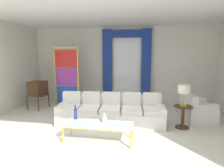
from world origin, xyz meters
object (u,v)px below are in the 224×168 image
couch_white_long (111,112)px  bottle_crystal_tall (76,113)px  coffee_table (98,125)px  bottle_blue_decanter (104,119)px  round_side_table (183,115)px  table_lamp_brass (184,90)px  stained_glass_divider (67,78)px  vintage_tv (38,89)px  peacock_figurine (73,103)px  armchair_white (196,111)px

couch_white_long → bottle_crystal_tall: size_ratio=8.65×
couch_white_long → coffee_table: (-0.06, -1.22, 0.07)m
bottle_blue_decanter → round_side_table: bearing=29.5°
table_lamp_brass → bottle_crystal_tall: bearing=-159.8°
stained_glass_divider → bottle_crystal_tall: bearing=-63.2°
round_side_table → vintage_tv: bearing=167.5°
bottle_crystal_tall → table_lamp_brass: 2.82m
bottle_blue_decanter → round_side_table: bottle_blue_decanter is taller
bottle_crystal_tall → round_side_table: 2.79m
bottle_blue_decanter → bottle_crystal_tall: size_ratio=0.64×
couch_white_long → table_lamp_brass: (1.94, -0.05, 0.72)m
stained_glass_divider → peacock_figurine: stained_glass_divider is taller
coffee_table → armchair_white: bearing=35.9°
vintage_tv → armchair_white: 5.31m
vintage_tv → table_lamp_brass: size_ratio=2.36×
couch_white_long → coffee_table: 1.22m
round_side_table → bottle_crystal_tall: bearing=-159.8°
couch_white_long → bottle_crystal_tall: 1.24m
table_lamp_brass → bottle_blue_decanter: bearing=-150.5°
coffee_table → table_lamp_brass: size_ratio=2.76×
stained_glass_divider → table_lamp_brass: (3.90, -1.58, -0.03)m
vintage_tv → bottle_blue_decanter: bearing=-36.3°
bottle_blue_decanter → peacock_figurine: size_ratio=0.37×
round_side_table → bottle_blue_decanter: bearing=-150.5°
bottle_crystal_tall → armchair_white: 3.50m
couch_white_long → bottle_blue_decanter: bearing=-87.1°
peacock_figurine → table_lamp_brass: size_ratio=1.05×
coffee_table → bottle_crystal_tall: (-0.61, 0.20, 0.17)m
couch_white_long → table_lamp_brass: bearing=-1.5°
coffee_table → round_side_table: bearing=30.1°
vintage_tv → round_side_table: size_ratio=2.26×
peacock_figurine → stained_glass_divider: bearing=139.1°
couch_white_long → vintage_tv: bearing=160.4°
stained_glass_divider → coffee_table: bearing=-55.5°
armchair_white → table_lamp_brass: bearing=-127.3°
couch_white_long → vintage_tv: vintage_tv is taller
bottle_crystal_tall → stained_glass_divider: size_ratio=0.16×
coffee_table → table_lamp_brass: (2.00, 1.16, 0.65)m
coffee_table → armchair_white: (2.49, 1.80, -0.09)m
peacock_figurine → round_side_table: round_side_table is taller
bottle_blue_decanter → table_lamp_brass: bearing=29.5°
armchair_white → bottle_crystal_tall: bearing=-152.7°
vintage_tv → round_side_table: 4.92m
bottle_blue_decanter → coffee_table: bearing=-141.3°
vintage_tv → peacock_figurine: bearing=10.2°
couch_white_long → peacock_figurine: 2.03m
coffee_table → vintage_tv: bearing=141.3°
coffee_table → armchair_white: size_ratio=1.59×
peacock_figurine → armchair_white: bearing=-9.1°
couch_white_long → stained_glass_divider: size_ratio=1.36×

